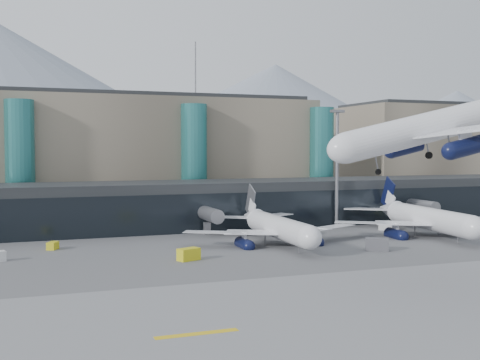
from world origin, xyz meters
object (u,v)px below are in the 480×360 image
at_px(veh_h, 189,254).
at_px(veh_d, 306,231).
at_px(veh_b, 53,246).
at_px(veh_e, 468,227).
at_px(lightmast_mid, 337,161).
at_px(jet_parked_mid, 273,219).
at_px(jet_parked_right, 420,211).
at_px(hero_jet, 449,116).
at_px(veh_g, 385,227).
at_px(veh_c, 377,244).

bearing_deg(veh_h, veh_d, 10.13).
xyz_separation_m(veh_b, veh_e, (82.54, -5.92, 0.12)).
relative_size(lightmast_mid, jet_parked_mid, 0.73).
height_order(veh_b, veh_h, veh_h).
bearing_deg(jet_parked_mid, veh_d, -54.27).
relative_size(jet_parked_right, veh_e, 13.97).
relative_size(hero_jet, veh_g, 12.26).
xyz_separation_m(hero_jet, veh_d, (2.96, 45.63, -20.30)).
height_order(jet_parked_mid, veh_g, jet_parked_mid).
height_order(jet_parked_mid, veh_e, jet_parked_mid).
xyz_separation_m(veh_c, veh_h, (-32.15, 2.34, -0.12)).
bearing_deg(veh_h, lightmast_mid, 11.44).
xyz_separation_m(veh_d, veh_e, (34.39, -6.58, -0.09)).
height_order(veh_g, veh_h, veh_h).
distance_m(jet_parked_right, veh_b, 70.67).
bearing_deg(veh_c, veh_h, -153.23).
bearing_deg(lightmast_mid, jet_parked_right, -56.49).
xyz_separation_m(lightmast_mid, jet_parked_right, (10.23, -15.45, -9.73)).
xyz_separation_m(lightmast_mid, veh_c, (-8.80, -29.46, -13.37)).
distance_m(jet_parked_right, veh_c, 23.91).
bearing_deg(jet_parked_right, jet_parked_mid, 96.55).
bearing_deg(lightmast_mid, veh_c, -106.63).
relative_size(veh_c, veh_d, 1.25).
xyz_separation_m(lightmast_mid, veh_h, (-40.95, -27.12, -13.48)).
bearing_deg(veh_c, jet_parked_right, 67.30).
height_order(veh_e, veh_g, veh_g).
relative_size(lightmast_mid, veh_d, 8.48).
height_order(jet_parked_mid, veh_c, jet_parked_mid).
distance_m(lightmast_mid, veh_c, 33.52).
distance_m(lightmast_mid, jet_parked_right, 20.93).
xyz_separation_m(jet_parked_mid, veh_b, (-38.09, 6.09, -3.62)).
bearing_deg(hero_jet, veh_b, 137.40).
distance_m(lightmast_mid, veh_g, 17.46).
height_order(hero_jet, veh_b, hero_jet).
distance_m(veh_c, veh_e, 34.28).
relative_size(veh_c, veh_g, 1.41).
bearing_deg(veh_d, jet_parked_mid, 160.70).
xyz_separation_m(hero_jet, veh_e, (37.35, 39.05, -20.39)).
distance_m(lightmast_mid, veh_d, 20.09).
bearing_deg(jet_parked_right, lightmast_mid, 39.83).
xyz_separation_m(veh_g, veh_h, (-47.92, -18.73, 0.15)).
bearing_deg(veh_d, veh_b, 127.66).
height_order(hero_jet, veh_g, hero_jet).
relative_size(veh_c, veh_e, 1.38).
height_order(veh_e, veh_h, veh_h).
bearing_deg(veh_c, veh_g, 84.13).
relative_size(jet_parked_right, veh_h, 11.30).
distance_m(hero_jet, jet_parked_mid, 42.98).
distance_m(jet_parked_mid, veh_h, 22.45).
bearing_deg(jet_parked_right, veh_h, 109.17).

